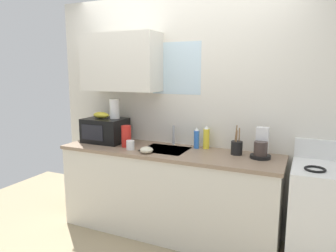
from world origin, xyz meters
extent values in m
cube|color=silver|center=(0.00, 0.35, 1.25)|extent=(3.05, 0.10, 2.50)
cube|color=silver|center=(-0.63, 0.14, 1.79)|extent=(0.88, 0.32, 0.62)
cube|color=silver|center=(-0.04, 0.31, 1.73)|extent=(0.56, 0.02, 0.55)
cube|color=silver|center=(0.00, 0.00, 0.43)|extent=(2.25, 0.60, 0.86)
cube|color=#8C725B|center=(0.00, 0.00, 0.88)|extent=(2.28, 0.63, 0.03)
cube|color=#9EA0A5|center=(-0.04, 0.02, 0.83)|extent=(0.46, 0.38, 0.14)
cylinder|color=#B2B5BA|center=(-0.04, 0.24, 1.01)|extent=(0.03, 0.03, 0.21)
cube|color=white|center=(1.48, 0.00, 0.45)|extent=(0.60, 0.60, 0.90)
torus|color=black|center=(1.36, -0.10, 0.91)|extent=(0.17, 0.17, 0.02)
cube|color=white|center=(1.48, 0.28, 0.99)|extent=(0.60, 0.04, 0.18)
cube|color=black|center=(-0.80, 0.05, 1.04)|extent=(0.46, 0.34, 0.27)
cube|color=black|center=(-0.85, -0.12, 1.04)|extent=(0.28, 0.01, 0.17)
ellipsoid|color=gold|center=(-0.85, 0.05, 1.20)|extent=(0.20, 0.11, 0.07)
cylinder|color=white|center=(-0.70, 0.10, 1.28)|extent=(0.11, 0.11, 0.22)
cylinder|color=black|center=(0.90, 0.08, 0.92)|extent=(0.19, 0.19, 0.03)
cylinder|color=#3F332D|center=(0.90, 0.07, 1.00)|extent=(0.12, 0.12, 0.13)
cube|color=silver|center=(0.90, 0.15, 1.05)|extent=(0.11, 0.09, 0.26)
cylinder|color=blue|center=(0.24, 0.20, 0.99)|extent=(0.06, 0.06, 0.19)
cone|color=white|center=(0.24, 0.20, 1.10)|extent=(0.04, 0.04, 0.04)
cylinder|color=yellow|center=(0.34, 0.22, 1.00)|extent=(0.06, 0.06, 0.21)
cone|color=white|center=(0.34, 0.22, 1.13)|extent=(0.05, 0.05, 0.04)
cylinder|color=red|center=(-0.46, -0.05, 1.01)|extent=(0.10, 0.10, 0.23)
cylinder|color=white|center=(-0.36, -0.14, 0.95)|extent=(0.08, 0.08, 0.09)
cylinder|color=black|center=(0.67, 0.12, 0.97)|extent=(0.11, 0.11, 0.13)
cylinder|color=olive|center=(0.66, 0.12, 1.06)|extent=(0.03, 0.02, 0.25)
cylinder|color=olive|center=(0.69, 0.13, 1.05)|extent=(0.01, 0.02, 0.22)
cylinder|color=olive|center=(0.67, 0.10, 1.04)|extent=(0.01, 0.03, 0.20)
ellipsoid|color=beige|center=(-0.14, -0.20, 0.93)|extent=(0.13, 0.13, 0.06)
camera|label=1|loc=(1.29, -2.83, 1.70)|focal=33.43mm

